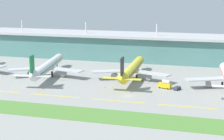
# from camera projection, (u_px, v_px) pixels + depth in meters

# --- Properties ---
(ground_plane) EXTENTS (600.00, 600.00, 0.00)m
(ground_plane) POSITION_uv_depth(u_px,v_px,m) (128.00, 96.00, 189.34)
(ground_plane) COLOR gray
(terminal_building) EXTENTS (288.00, 34.00, 29.29)m
(terminal_building) POSITION_uv_depth(u_px,v_px,m) (157.00, 48.00, 280.78)
(terminal_building) COLOR slate
(terminal_building) RESTS_ON ground
(airliner_near_middle) EXTENTS (48.10, 69.84, 18.90)m
(airliner_near_middle) POSITION_uv_depth(u_px,v_px,m) (48.00, 66.00, 231.32)
(airliner_near_middle) COLOR silver
(airliner_near_middle) RESTS_ON ground
(airliner_center) EXTENTS (48.77, 67.40, 18.90)m
(airliner_center) POSITION_uv_depth(u_px,v_px,m) (132.00, 69.00, 223.17)
(airliner_center) COLOR yellow
(airliner_center) RESTS_ON ground
(taxiway_stripe_mid_west) EXTENTS (28.00, 0.70, 0.04)m
(taxiway_stripe_mid_west) POSITION_uv_depth(u_px,v_px,m) (55.00, 96.00, 189.81)
(taxiway_stripe_mid_west) COLOR yellow
(taxiway_stripe_mid_west) RESTS_ON ground
(taxiway_stripe_centre) EXTENTS (28.00, 0.70, 0.04)m
(taxiway_stripe_centre) POSITION_uv_depth(u_px,v_px,m) (118.00, 101.00, 180.96)
(taxiway_stripe_centre) COLOR yellow
(taxiway_stripe_centre) RESTS_ON ground
(taxiway_stripe_mid_east) EXTENTS (28.00, 0.70, 0.04)m
(taxiway_stripe_mid_east) POSITION_uv_depth(u_px,v_px,m) (188.00, 107.00, 172.11)
(taxiway_stripe_mid_east) COLOR yellow
(taxiway_stripe_mid_east) RESTS_ON ground
(grass_verge) EXTENTS (300.00, 18.00, 0.10)m
(grass_verge) POSITION_uv_depth(u_px,v_px,m) (111.00, 117.00, 158.30)
(grass_verge) COLOR #518438
(grass_verge) RESTS_ON ground
(fuel_truck) EXTENTS (7.64, 4.53, 4.95)m
(fuel_truck) POSITION_uv_depth(u_px,v_px,m) (165.00, 84.00, 203.58)
(fuel_truck) COLOR gold
(fuel_truck) RESTS_ON ground
(pushback_tug) EXTENTS (4.04, 5.00, 1.85)m
(pushback_tug) POSITION_uv_depth(u_px,v_px,m) (177.00, 88.00, 200.63)
(pushback_tug) COLOR #333842
(pushback_tug) RESTS_ON ground
(safety_cone_left_wingtip) EXTENTS (0.56, 0.56, 0.70)m
(safety_cone_left_wingtip) POSITION_uv_depth(u_px,v_px,m) (105.00, 87.00, 206.06)
(safety_cone_left_wingtip) COLOR orange
(safety_cone_left_wingtip) RESTS_ON ground
(safety_cone_nose_front) EXTENTS (0.56, 0.56, 0.70)m
(safety_cone_nose_front) POSITION_uv_depth(u_px,v_px,m) (113.00, 87.00, 204.67)
(safety_cone_nose_front) COLOR orange
(safety_cone_nose_front) RESTS_ON ground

